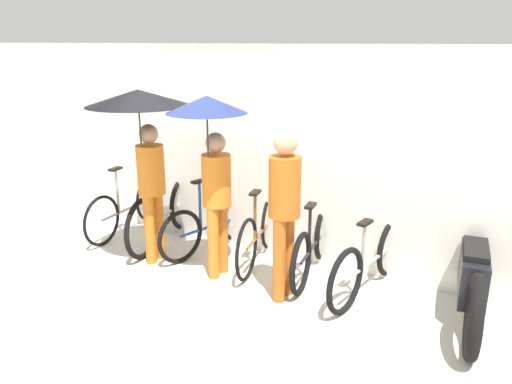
# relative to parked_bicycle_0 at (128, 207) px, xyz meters

# --- Properties ---
(ground_plane) EXTENTS (30.00, 30.00, 0.00)m
(ground_plane) POSITION_rel_parked_bicycle_0_xyz_m (1.74, -1.30, -0.36)
(ground_plane) COLOR beige
(back_wall) EXTENTS (12.47, 0.12, 2.55)m
(back_wall) POSITION_rel_parked_bicycle_0_xyz_m (1.74, 0.38, 0.91)
(back_wall) COLOR silver
(back_wall) RESTS_ON ground
(parked_bicycle_0) EXTENTS (0.44, 1.73, 0.97)m
(parked_bicycle_0) POSITION_rel_parked_bicycle_0_xyz_m (0.00, 0.00, 0.00)
(parked_bicycle_0) COLOR black
(parked_bicycle_0) RESTS_ON ground
(parked_bicycle_1) EXTENTS (0.50, 1.83, 0.99)m
(parked_bicycle_1) POSITION_rel_parked_bicycle_0_xyz_m (0.70, -0.04, 0.03)
(parked_bicycle_1) COLOR black
(parked_bicycle_1) RESTS_ON ground
(parked_bicycle_2) EXTENTS (0.56, 1.61, 1.00)m
(parked_bicycle_2) POSITION_rel_parked_bicycle_0_xyz_m (1.39, 0.02, -0.01)
(parked_bicycle_2) COLOR black
(parked_bicycle_2) RESTS_ON ground
(parked_bicycle_3) EXTENTS (0.52, 1.64, 1.02)m
(parked_bicycle_3) POSITION_rel_parked_bicycle_0_xyz_m (2.09, 0.02, 0.02)
(parked_bicycle_3) COLOR black
(parked_bicycle_3) RESTS_ON ground
(parked_bicycle_4) EXTENTS (0.44, 1.64, 0.97)m
(parked_bicycle_4) POSITION_rel_parked_bicycle_0_xyz_m (2.78, 0.03, -0.01)
(parked_bicycle_4) COLOR black
(parked_bicycle_4) RESTS_ON ground
(parked_bicycle_5) EXTENTS (0.46, 1.75, 1.10)m
(parked_bicycle_5) POSITION_rel_parked_bicycle_0_xyz_m (3.48, -0.07, -0.00)
(parked_bicycle_5) COLOR black
(parked_bicycle_5) RESTS_ON ground
(pedestrian_leading) EXTENTS (1.15, 1.15, 2.08)m
(pedestrian_leading) POSITION_rel_parked_bicycle_0_xyz_m (0.97, -0.66, 1.33)
(pedestrian_leading) COLOR #C66B1E
(pedestrian_leading) RESTS_ON ground
(pedestrian_center) EXTENTS (0.84, 0.84, 2.05)m
(pedestrian_center) POSITION_rel_parked_bicycle_0_xyz_m (1.84, -0.59, 1.17)
(pedestrian_center) COLOR #C66B1E
(pedestrian_center) RESTS_ON ground
(pedestrian_trailing) EXTENTS (0.32, 0.32, 1.76)m
(pedestrian_trailing) POSITION_rel_parked_bicycle_0_xyz_m (2.73, -0.62, 0.68)
(pedestrian_trailing) COLOR #B25619
(pedestrian_trailing) RESTS_ON ground
(motorcycle) EXTENTS (0.59, 2.14, 0.94)m
(motorcycle) POSITION_rel_parked_bicycle_0_xyz_m (4.47, -0.07, 0.05)
(motorcycle) COLOR black
(motorcycle) RESTS_ON ground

